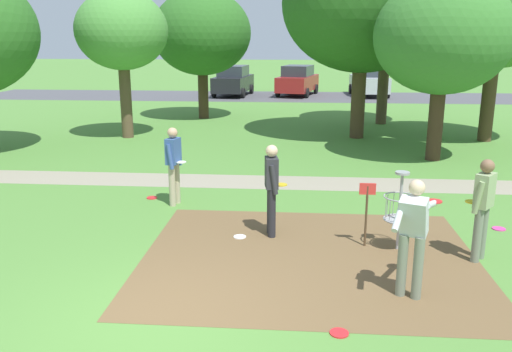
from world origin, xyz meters
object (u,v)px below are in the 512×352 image
(tree_mid_right, at_px, (387,19))
(tree_mid_left, at_px, (202,33))
(tree_far_left, at_px, (363,3))
(frisbee_mid_grass, at_px, (152,198))
(frisbee_near_basket, at_px, (240,237))
(player_throwing, at_px, (272,185))
(player_waiting_right, at_px, (483,204))
(tree_near_left, at_px, (122,31))
(tree_mid_center, at_px, (443,36))
(frisbee_by_tee, at_px, (339,333))
(player_foreground_watching, at_px, (413,231))
(parked_car_leftmost, at_px, (233,81))
(parked_car_center_left, at_px, (298,80))
(parked_car_center_right, at_px, (369,81))
(frisbee_far_left, at_px, (499,229))
(player_waiting_left, at_px, (174,162))
(tree_near_right, at_px, (498,8))
(disc_golf_basket, at_px, (396,208))

(tree_mid_right, bearing_deg, tree_mid_left, 173.09)
(tree_mid_left, bearing_deg, tree_far_left, -33.65)
(tree_mid_right, relative_size, tree_far_left, 0.85)
(frisbee_mid_grass, bearing_deg, frisbee_near_basket, -45.03)
(player_throwing, relative_size, player_waiting_right, 1.00)
(tree_near_left, bearing_deg, player_waiting_right, -48.35)
(tree_mid_center, bearing_deg, tree_mid_right, 94.73)
(tree_mid_right, bearing_deg, tree_far_left, -112.11)
(player_waiting_right, relative_size, tree_far_left, 0.24)
(tree_mid_left, bearing_deg, tree_near_left, -111.66)
(tree_mid_left, distance_m, tree_far_left, 7.76)
(player_waiting_right, xyz_separation_m, frisbee_by_tee, (-2.44, -2.48, -0.96))
(frisbee_near_basket, relative_size, frisbee_by_tee, 0.97)
(player_throwing, distance_m, tree_mid_right, 14.42)
(player_foreground_watching, height_order, tree_mid_right, tree_mid_right)
(parked_car_leftmost, bearing_deg, parked_car_center_left, 6.82)
(tree_mid_left, xyz_separation_m, parked_car_center_right, (8.56, 10.05, -2.80))
(tree_far_left, distance_m, parked_car_center_right, 14.96)
(parked_car_leftmost, distance_m, parked_car_center_left, 4.01)
(frisbee_by_tee, relative_size, parked_car_center_left, 0.05)
(player_throwing, xyz_separation_m, frisbee_far_left, (4.35, 0.65, -0.96))
(tree_near_left, bearing_deg, player_throwing, -58.75)
(player_waiting_left, height_order, tree_mid_center, tree_mid_center)
(frisbee_mid_grass, height_order, tree_near_right, tree_near_right)
(player_throwing, height_order, tree_far_left, tree_far_left)
(player_waiting_right, bearing_deg, tree_mid_right, 88.15)
(tree_mid_center, xyz_separation_m, parked_car_center_right, (0.23, 17.81, -2.67))
(frisbee_by_tee, height_order, tree_far_left, tree_far_left)
(player_foreground_watching, xyz_separation_m, parked_car_center_left, (-1.75, 26.69, -0.06))
(tree_far_left, height_order, parked_car_leftmost, tree_far_left)
(player_waiting_right, height_order, frisbee_mid_grass, player_waiting_right)
(player_throwing, xyz_separation_m, frisbee_near_basket, (-0.57, -0.18, -0.96))
(frisbee_far_left, bearing_deg, disc_golf_basket, -152.14)
(tree_far_left, relative_size, parked_car_leftmost, 1.62)
(disc_golf_basket, distance_m, parked_car_center_left, 24.99)
(tree_far_left, height_order, parked_car_center_right, tree_far_left)
(frisbee_far_left, xyz_separation_m, tree_near_left, (-10.12, 8.86, 3.74))
(player_foreground_watching, bearing_deg, tree_near_left, 123.67)
(tree_near_right, distance_m, tree_mid_right, 4.75)
(tree_near_right, xyz_separation_m, tree_mid_left, (-10.86, 4.54, -0.78))
(player_foreground_watching, bearing_deg, frisbee_near_basket, 141.69)
(frisbee_near_basket, bearing_deg, parked_car_center_left, 87.91)
(tree_near_left, bearing_deg, tree_mid_right, 22.17)
(player_waiting_right, relative_size, parked_car_center_left, 0.38)
(player_waiting_left, xyz_separation_m, tree_mid_right, (6.14, 11.77, 3.31))
(parked_car_center_right, bearing_deg, frisbee_mid_grass, -108.72)
(tree_mid_center, height_order, tree_far_left, tree_far_left)
(player_waiting_right, xyz_separation_m, tree_mid_center, (1.03, 7.52, 2.62))
(player_throwing, relative_size, tree_far_left, 0.24)
(tree_near_left, xyz_separation_m, parked_car_center_right, (10.50, 14.94, -2.83))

